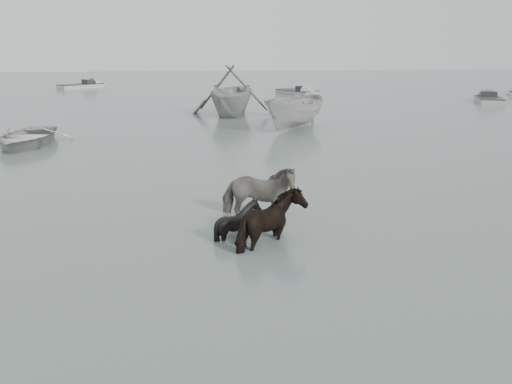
# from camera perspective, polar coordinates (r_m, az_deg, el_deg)

# --- Properties ---
(ground) EXTENTS (140.00, 140.00, 0.00)m
(ground) POSITION_cam_1_polar(r_m,az_deg,el_deg) (11.90, -0.89, -7.50)
(ground) COLOR #53625D
(ground) RESTS_ON ground
(pony_pinto) EXTENTS (2.25, 1.53, 1.75)m
(pony_pinto) POSITION_cam_1_polar(r_m,az_deg,el_deg) (14.87, 0.20, 0.74)
(pony_pinto) COLOR black
(pony_pinto) RESTS_ON ground
(pony_dark) EXTENTS (1.85, 1.99, 1.62)m
(pony_dark) POSITION_cam_1_polar(r_m,az_deg,el_deg) (12.85, 1.70, -1.90)
(pony_dark) COLOR black
(pony_dark) RESTS_ON ground
(pony_black) EXTENTS (1.24, 1.13, 1.23)m
(pony_black) POSITION_cam_1_polar(r_m,az_deg,el_deg) (13.52, -1.84, -1.89)
(pony_black) COLOR black
(pony_black) RESTS_ON ground
(rowboat_lead) EXTENTS (3.64, 4.88, 0.97)m
(rowboat_lead) POSITION_cam_1_polar(r_m,az_deg,el_deg) (26.92, -22.09, 5.36)
(rowboat_lead) COLOR #B7B6B2
(rowboat_lead) RESTS_ON ground
(rowboat_trail) EXTENTS (6.40, 7.00, 3.15)m
(rowboat_trail) POSITION_cam_1_polar(r_m,az_deg,el_deg) (34.70, -2.41, 10.27)
(rowboat_trail) COLOR #A0A3A0
(rowboat_trail) RESTS_ON ground
(boat_small) EXTENTS (4.51, 4.93, 1.88)m
(boat_small) POSITION_cam_1_polar(r_m,az_deg,el_deg) (29.58, 3.91, 8.14)
(boat_small) COLOR #A8A8A4
(boat_small) RESTS_ON ground
(skiff_port) EXTENTS (3.05, 5.13, 0.75)m
(skiff_port) POSITION_cam_1_polar(r_m,az_deg,el_deg) (44.77, 22.33, 8.74)
(skiff_port) COLOR #959795
(skiff_port) RESTS_ON ground
(skiff_mid) EXTENTS (4.10, 5.01, 0.75)m
(skiff_mid) POSITION_cam_1_polar(r_m,az_deg,el_deg) (47.58, 4.13, 10.15)
(skiff_mid) COLOR gray
(skiff_mid) RESTS_ON ground
(skiff_far) EXTENTS (5.32, 4.71, 0.75)m
(skiff_far) POSITION_cam_1_polar(r_m,az_deg,el_deg) (55.85, -17.15, 10.29)
(skiff_far) COLOR #ADB0AD
(skiff_far) RESTS_ON ground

